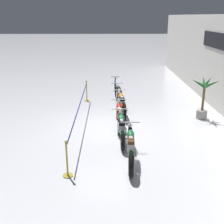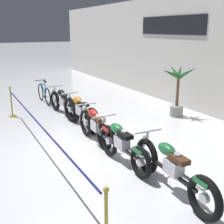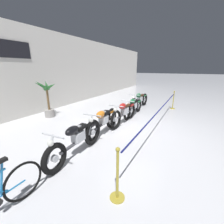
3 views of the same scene
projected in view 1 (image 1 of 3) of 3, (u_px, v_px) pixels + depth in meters
ground_plane at (107, 127)px, 11.02m from camera, size 120.00×120.00×0.00m
motorcycle_black_0 at (119, 96)px, 13.52m from camera, size 2.38×0.62×0.94m
motorcycle_orange_1 at (121, 104)px, 12.19m from camera, size 2.27×0.62×0.98m
motorcycle_red_2 at (119, 115)px, 10.82m from camera, size 2.24×0.62×0.96m
motorcycle_green_3 at (121, 128)px, 9.70m from camera, size 2.28×0.62×0.92m
motorcycle_green_4 at (131, 147)px, 8.27m from camera, size 2.45×0.62×0.95m
bicycle at (115, 87)px, 15.50m from camera, size 1.73×0.48×0.96m
potted_palm_left_of_row at (203, 98)px, 11.63m from camera, size 1.10×1.04×1.81m
stanchion_far_left at (83, 101)px, 11.98m from camera, size 7.14×0.28×1.05m
stanchion_mid_left at (67, 164)px, 7.52m from camera, size 0.28×0.28×1.05m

